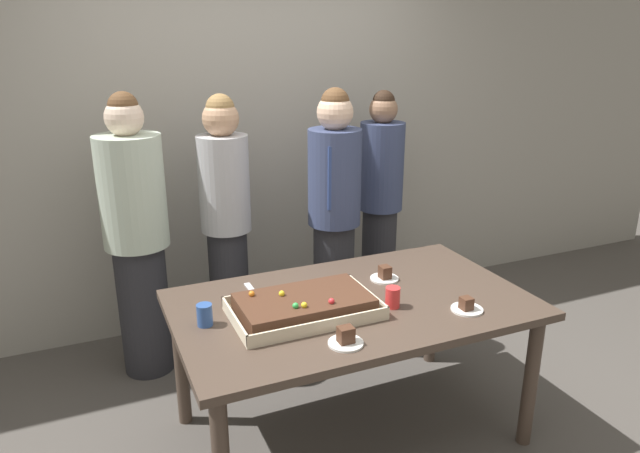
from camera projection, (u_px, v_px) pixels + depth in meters
ground_plane at (350, 430)px, 3.04m from camera, size 12.00×12.00×0.00m
interior_back_panel at (250, 108)px, 3.96m from camera, size 8.00×0.12×3.00m
party_table at (352, 316)px, 2.83m from camera, size 1.71×1.02×0.75m
sheet_cake at (304, 306)px, 2.66m from camera, size 0.67×0.41×0.11m
plated_slice_near_left at (385, 275)px, 3.04m from camera, size 0.15×0.15×0.08m
plated_slice_near_right at (346, 339)px, 2.40m from camera, size 0.15×0.15×0.08m
plated_slice_far_left at (467, 307)px, 2.70m from camera, size 0.15×0.15×0.07m
drink_cup_nearest at (393, 297)px, 2.73m from camera, size 0.07×0.07×0.10m
drink_cup_middle at (205, 315)px, 2.56m from camera, size 0.07×0.07×0.10m
cake_server_utensil at (252, 291)px, 2.90m from camera, size 0.03×0.20×0.01m
person_serving_front at (334, 218)px, 3.62m from camera, size 0.33×0.33×1.69m
person_green_shirt_behind at (226, 221)px, 3.58m from camera, size 0.31×0.31×1.66m
person_striped_tie_right at (137, 236)px, 3.34m from camera, size 0.37×0.37×1.69m
person_far_right_suit at (380, 203)px, 4.06m from camera, size 0.31×0.31×1.63m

